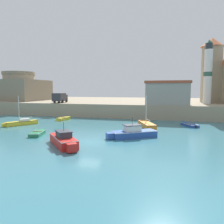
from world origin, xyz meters
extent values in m
plane|color=teal|center=(0.00, 0.00, 0.00)|extent=(200.00, 200.00, 0.00)
cube|color=gray|center=(0.00, 39.69, 1.42)|extent=(120.00, 40.00, 2.84)
cube|color=yellow|center=(-11.19, 15.08, 0.25)|extent=(1.65, 3.13, 0.51)
cube|color=yellow|center=(-10.94, 16.84, 0.25)|extent=(0.76, 0.66, 0.43)
cube|color=black|center=(-11.19, 15.08, 0.47)|extent=(1.67, 3.16, 0.07)
cube|color=#997F5B|center=(-11.19, 15.08, 0.55)|extent=(1.09, 0.34, 0.08)
cube|color=#284C9E|center=(4.51, 3.69, 0.41)|extent=(5.52, 4.51, 0.81)
cube|color=#284C9E|center=(1.91, 1.97, 0.41)|extent=(1.24, 1.29, 0.69)
cube|color=white|center=(4.51, 3.69, 0.77)|extent=(5.58, 4.56, 0.07)
cube|color=silver|center=(4.28, 3.54, 1.16)|extent=(2.34, 2.19, 0.69)
cube|color=#2D333D|center=(4.28, 3.54, 1.54)|extent=(2.52, 2.36, 0.08)
cylinder|color=black|center=(4.28, 3.54, 2.03)|extent=(0.04, 0.04, 0.90)
cube|color=#284C9E|center=(11.72, 14.19, 0.22)|extent=(2.70, 3.83, 0.45)
cube|color=#284C9E|center=(10.86, 16.10, 0.22)|extent=(0.92, 0.86, 0.38)
cube|color=white|center=(11.72, 14.19, 0.41)|extent=(2.72, 3.86, 0.07)
cube|color=#997F5B|center=(11.72, 14.19, 0.49)|extent=(1.12, 0.65, 0.08)
cube|color=black|center=(12.51, 12.44, 0.27)|extent=(0.26, 0.26, 0.36)
cube|color=#237A4C|center=(-7.72, 1.56, 0.24)|extent=(2.09, 3.25, 0.49)
cube|color=#237A4C|center=(-8.23, 3.29, 0.24)|extent=(0.85, 0.76, 0.42)
cube|color=white|center=(-7.72, 1.56, 0.45)|extent=(2.12, 3.28, 0.07)
cube|color=#997F5B|center=(-7.72, 1.56, 0.53)|extent=(1.12, 0.50, 0.08)
cube|color=yellow|center=(-15.01, 7.98, 0.32)|extent=(3.70, 4.94, 0.65)
cube|color=yellow|center=(-16.50, 5.60, 0.32)|extent=(0.83, 0.79, 0.55)
cube|color=black|center=(-15.01, 7.98, 0.61)|extent=(3.74, 4.99, 0.07)
cylinder|color=silver|center=(-15.21, 7.66, 2.75)|extent=(0.10, 0.10, 4.21)
cylinder|color=silver|center=(-14.67, 8.52, 1.20)|extent=(1.28, 1.98, 0.08)
cube|color=silver|center=(-14.74, 8.41, 0.83)|extent=(1.51, 1.73, 0.36)
cube|color=red|center=(-2.06, -2.10, 0.47)|extent=(4.81, 5.01, 0.94)
cube|color=red|center=(-0.02, -4.31, 0.47)|extent=(1.22, 1.21, 0.80)
cube|color=white|center=(-2.06, -2.10, 0.90)|extent=(4.86, 5.06, 0.07)
cube|color=#333842|center=(-1.88, -2.30, 1.23)|extent=(2.19, 2.22, 0.57)
cube|color=#2D333D|center=(-1.88, -2.30, 1.55)|extent=(2.36, 2.39, 0.08)
cylinder|color=black|center=(-1.88, -2.30, 2.04)|extent=(0.04, 0.04, 0.90)
cube|color=orange|center=(5.18, 11.29, 0.37)|extent=(3.46, 5.73, 0.74)
cube|color=orange|center=(4.00, 14.19, 0.37)|extent=(1.00, 0.92, 0.63)
cube|color=black|center=(5.18, 11.29, 0.70)|extent=(3.50, 5.79, 0.07)
cylinder|color=silver|center=(5.02, 11.68, 2.83)|extent=(0.10, 0.10, 4.18)
cylinder|color=silver|center=(5.44, 10.64, 1.29)|extent=(1.02, 2.36, 0.08)
cube|color=gray|center=(17.29, 32.05, 9.14)|extent=(3.88, 3.88, 12.60)
cone|color=#C1663D|center=(17.29, 32.05, 16.44)|extent=(5.04, 5.04, 2.00)
cube|color=gray|center=(-32.00, 29.26, 5.64)|extent=(13.06, 13.06, 5.60)
cylinder|color=gray|center=(-32.00, 29.26, 6.34)|extent=(8.23, 8.23, 7.01)
cylinder|color=gray|center=(-32.00, 29.26, 10.24)|extent=(8.65, 8.65, 0.80)
cylinder|color=silver|center=(16.00, 27.75, 8.51)|extent=(1.68, 1.68, 11.35)
cylinder|color=#2D5647|center=(16.00, 27.75, 9.08)|extent=(1.73, 1.73, 0.90)
cylinder|color=#262D33|center=(16.00, 27.75, 14.78)|extent=(1.43, 1.43, 1.20)
cone|color=#2D5647|center=(16.00, 27.75, 15.78)|extent=(1.60, 1.60, 0.80)
cube|color=gray|center=(8.00, 22.91, 4.94)|extent=(8.29, 5.89, 4.21)
cube|color=#9E472D|center=(8.00, 22.91, 7.30)|extent=(8.70, 6.18, 0.50)
cube|color=#333338|center=(-15.92, 22.20, 4.14)|extent=(2.38, 3.37, 1.80)
cube|color=#333338|center=(-16.10, 24.24, 3.94)|extent=(2.11, 1.47, 1.40)
cube|color=#334756|center=(-16.14, 24.69, 4.14)|extent=(1.80, 0.28, 0.70)
cylinder|color=black|center=(-17.04, 24.06, 3.24)|extent=(0.35, 0.82, 0.80)
cylinder|color=black|center=(-15.15, 24.23, 3.24)|extent=(0.35, 0.82, 0.80)
cylinder|color=black|center=(-16.83, 21.72, 3.24)|extent=(0.35, 0.82, 0.80)
cylinder|color=black|center=(-14.94, 21.88, 3.24)|extent=(0.35, 0.82, 0.80)
camera|label=1|loc=(8.89, -22.47, 5.87)|focal=35.00mm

